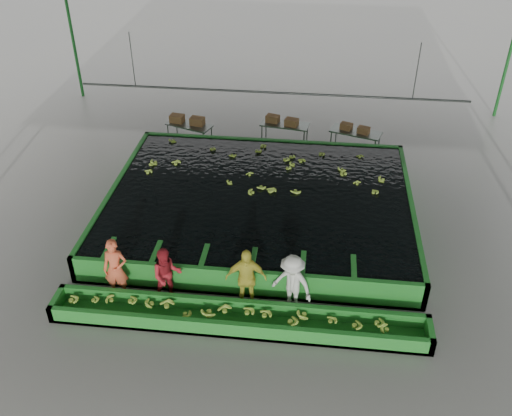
# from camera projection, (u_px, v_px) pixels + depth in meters

# --- Properties ---
(ground) EXTENTS (80.00, 80.00, 0.00)m
(ground) POSITION_uv_depth(u_px,v_px,m) (254.00, 243.00, 18.04)
(ground) COLOR slate
(ground) RESTS_ON ground
(shed_roof) EXTENTS (20.00, 22.00, 0.04)m
(shed_roof) POSITION_uv_depth(u_px,v_px,m) (254.00, 95.00, 15.24)
(shed_roof) COLOR gray
(shed_roof) RESTS_ON shed_posts
(shed_posts) EXTENTS (20.00, 22.00, 5.00)m
(shed_posts) POSITION_uv_depth(u_px,v_px,m) (254.00, 175.00, 16.64)
(shed_posts) COLOR #196020
(shed_posts) RESTS_ON ground
(flotation_tank) EXTENTS (10.00, 8.00, 0.90)m
(flotation_tank) POSITION_uv_depth(u_px,v_px,m) (260.00, 205.00, 19.02)
(flotation_tank) COLOR #1F7423
(flotation_tank) RESTS_ON ground
(tank_water) EXTENTS (9.70, 7.70, 0.00)m
(tank_water) POSITION_uv_depth(u_px,v_px,m) (260.00, 195.00, 18.79)
(tank_water) COLOR black
(tank_water) RESTS_ON flotation_tank
(sorting_trough) EXTENTS (10.00, 1.00, 0.50)m
(sorting_trough) POSITION_uv_depth(u_px,v_px,m) (238.00, 319.00, 14.93)
(sorting_trough) COLOR #1F7423
(sorting_trough) RESTS_ON ground
(cableway_rail) EXTENTS (0.08, 0.08, 14.00)m
(cableway_rail) POSITION_uv_depth(u_px,v_px,m) (271.00, 92.00, 20.47)
(cableway_rail) COLOR #59605B
(cableway_rail) RESTS_ON shed_roof
(rail_hanger_left) EXTENTS (0.04, 0.04, 2.00)m
(rail_hanger_left) POSITION_uv_depth(u_px,v_px,m) (132.00, 60.00, 20.40)
(rail_hanger_left) COLOR #59605B
(rail_hanger_left) RESTS_ON shed_roof
(rail_hanger_right) EXTENTS (0.04, 0.04, 2.00)m
(rail_hanger_right) POSITION_uv_depth(u_px,v_px,m) (417.00, 72.00, 19.43)
(rail_hanger_right) COLOR #59605B
(rail_hanger_right) RESTS_ON shed_roof
(worker_a) EXTENTS (0.71, 0.49, 1.86)m
(worker_a) POSITION_uv_depth(u_px,v_px,m) (116.00, 269.00, 15.55)
(worker_a) COLOR #E05B35
(worker_a) RESTS_ON ground
(worker_b) EXTENTS (1.00, 0.89, 1.70)m
(worker_b) POSITION_uv_depth(u_px,v_px,m) (167.00, 275.00, 15.46)
(worker_b) COLOR #A41D26
(worker_b) RESTS_ON ground
(worker_c) EXTENTS (1.16, 0.59, 1.90)m
(worker_c) POSITION_uv_depth(u_px,v_px,m) (246.00, 279.00, 15.19)
(worker_c) COLOR gold
(worker_c) RESTS_ON ground
(worker_d) EXTENTS (1.33, 1.09, 1.79)m
(worker_d) POSITION_uv_depth(u_px,v_px,m) (292.00, 284.00, 15.10)
(worker_d) COLOR beige
(worker_d) RESTS_ON ground
(packing_table_left) EXTENTS (2.01, 1.32, 0.85)m
(packing_table_left) POSITION_uv_depth(u_px,v_px,m) (190.00, 134.00, 23.44)
(packing_table_left) COLOR #59605B
(packing_table_left) RESTS_ON ground
(packing_table_mid) EXTENTS (2.04, 1.06, 0.89)m
(packing_table_mid) POSITION_uv_depth(u_px,v_px,m) (285.00, 134.00, 23.42)
(packing_table_mid) COLOR #59605B
(packing_table_mid) RESTS_ON ground
(packing_table_right) EXTENTS (2.14, 1.37, 0.90)m
(packing_table_right) POSITION_uv_depth(u_px,v_px,m) (355.00, 141.00, 22.81)
(packing_table_right) COLOR #59605B
(packing_table_right) RESTS_ON ground
(box_stack_left) EXTENTS (1.49, 0.64, 0.31)m
(box_stack_left) POSITION_uv_depth(u_px,v_px,m) (187.00, 123.00, 23.28)
(box_stack_left) COLOR brown
(box_stack_left) RESTS_ON packing_table_left
(box_stack_mid) EXTENTS (1.39, 0.74, 0.29)m
(box_stack_mid) POSITION_uv_depth(u_px,v_px,m) (282.00, 124.00, 23.17)
(box_stack_mid) COLOR brown
(box_stack_mid) RESTS_ON packing_table_mid
(box_stack_right) EXTENTS (1.21, 0.74, 0.25)m
(box_stack_right) POSITION_uv_depth(u_px,v_px,m) (355.00, 131.00, 22.57)
(box_stack_right) COLOR brown
(box_stack_right) RESTS_ON packing_table_right
(floating_bananas) EXTENTS (8.20, 5.59, 0.11)m
(floating_bananas) POSITION_uv_depth(u_px,v_px,m) (262.00, 182.00, 19.45)
(floating_bananas) COLOR #88AD32
(floating_bananas) RESTS_ON tank_water
(trough_bananas) EXTENTS (9.70, 0.65, 0.13)m
(trough_bananas) POSITION_uv_depth(u_px,v_px,m) (238.00, 314.00, 14.85)
(trough_bananas) COLOR #88AD32
(trough_bananas) RESTS_ON sorting_trough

